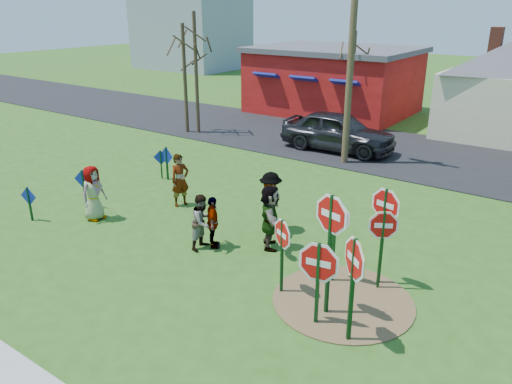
# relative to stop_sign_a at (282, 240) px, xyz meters

# --- Properties ---
(ground) EXTENTS (120.00, 120.00, 0.00)m
(ground) POSITION_rel_stop_sign_a_xyz_m (-3.14, 1.47, -1.34)
(ground) COLOR #2C5117
(ground) RESTS_ON ground
(road) EXTENTS (120.00, 7.50, 0.04)m
(road) POSITION_rel_stop_sign_a_xyz_m (-3.14, 12.97, -1.32)
(road) COLOR black
(road) RESTS_ON ground
(dirt_patch) EXTENTS (3.20, 3.20, 0.03)m
(dirt_patch) POSITION_rel_stop_sign_a_xyz_m (1.36, 0.47, -1.33)
(dirt_patch) COLOR brown
(dirt_patch) RESTS_ON ground
(red_building) EXTENTS (9.40, 7.69, 3.90)m
(red_building) POSITION_rel_stop_sign_a_xyz_m (-8.64, 19.47, 0.62)
(red_building) COLOR maroon
(red_building) RESTS_ON ground
(distant_building) EXTENTS (10.00, 8.00, 8.00)m
(distant_building) POSITION_rel_stop_sign_a_xyz_m (-31.14, 31.47, 2.66)
(distant_building) COLOR #8C939E
(distant_building) RESTS_ON ground
(stop_sign_a) EXTENTS (0.84, 0.46, 1.97)m
(stop_sign_a) POSITION_rel_stop_sign_a_xyz_m (0.00, 0.00, 0.00)
(stop_sign_a) COLOR #0E3515
(stop_sign_a) RESTS_ON ground
(stop_sign_b) EXTENTS (1.01, 0.28, 2.57)m
(stop_sign_b) POSITION_rel_stop_sign_a_xyz_m (1.70, 1.68, 0.51)
(stop_sign_b) COLOR #0E3515
(stop_sign_b) RESTS_ON ground
(stop_sign_c) EXTENTS (1.12, 0.33, 2.91)m
(stop_sign_c) POSITION_rel_stop_sign_a_xyz_m (1.25, -0.14, 0.70)
(stop_sign_c) COLOR #0E3515
(stop_sign_c) RESTS_ON ground
(stop_sign_d) EXTENTS (0.81, 0.49, 2.11)m
(stop_sign_d) POSITION_rel_stop_sign_a_xyz_m (1.78, 1.46, 0.15)
(stop_sign_d) COLOR #0E3515
(stop_sign_d) RESTS_ON ground
(stop_sign_e) EXTENTS (1.17, 0.23, 2.03)m
(stop_sign_e) POSITION_rel_stop_sign_a_xyz_m (1.25, -0.60, -0.02)
(stop_sign_e) COLOR #0E3515
(stop_sign_e) RESTS_ON ground
(stop_sign_f) EXTENTS (0.89, 0.79, 2.42)m
(stop_sign_f) POSITION_rel_stop_sign_a_xyz_m (2.06, -0.73, 0.34)
(stop_sign_f) COLOR #0E3515
(stop_sign_f) RESTS_ON ground
(stop_sign_g) EXTENTS (1.00, 0.07, 2.22)m
(stop_sign_g) POSITION_rel_stop_sign_a_xyz_m (0.74, 1.12, 0.18)
(stop_sign_g) COLOR #0E3515
(stop_sign_g) RESTS_ON ground
(blue_diamond_a) EXTENTS (0.60, 0.15, 1.12)m
(blue_diamond_a) POSITION_rel_stop_sign_a_xyz_m (-8.56, -1.01, -0.66)
(blue_diamond_a) COLOR #0E3515
(blue_diamond_a) RESTS_ON ground
(blue_diamond_b) EXTENTS (0.63, 0.22, 1.31)m
(blue_diamond_b) POSITION_rel_stop_sign_a_xyz_m (-8.09, 0.65, -0.53)
(blue_diamond_b) COLOR #0E3515
(blue_diamond_b) RESTS_ON ground
(blue_diamond_c) EXTENTS (0.53, 0.27, 1.13)m
(blue_diamond_c) POSITION_rel_stop_sign_a_xyz_m (-8.15, 4.19, -0.65)
(blue_diamond_c) COLOR #0E3515
(blue_diamond_c) RESTS_ON ground
(blue_diamond_d) EXTENTS (0.71, 0.08, 1.30)m
(blue_diamond_d) POSITION_rel_stop_sign_a_xyz_m (-7.87, 4.23, -0.54)
(blue_diamond_d) COLOR #0E3515
(blue_diamond_d) RESTS_ON ground
(person_a) EXTENTS (0.61, 0.89, 1.74)m
(person_a) POSITION_rel_stop_sign_a_xyz_m (-7.03, 0.22, -0.47)
(person_a) COLOR #4B5D94
(person_a) RESTS_ON ground
(person_b) EXTENTS (0.61, 0.75, 1.78)m
(person_b) POSITION_rel_stop_sign_a_xyz_m (-5.63, 2.61, -0.45)
(person_b) COLOR #2C7B6B
(person_b) RESTS_ON ground
(person_c) EXTENTS (0.63, 0.79, 1.56)m
(person_c) POSITION_rel_stop_sign_a_xyz_m (-2.99, 0.68, -0.56)
(person_c) COLOR brown
(person_c) RESTS_ON ground
(person_d) EXTENTS (1.10, 1.34, 1.80)m
(person_d) POSITION_rel_stop_sign_a_xyz_m (-2.12, 2.70, -0.44)
(person_d) COLOR #2E2E32
(person_d) RESTS_ON ground
(person_e) EXTENTS (0.83, 0.90, 1.49)m
(person_e) POSITION_rel_stop_sign_a_xyz_m (-2.78, 0.86, -0.60)
(person_e) COLOR #452854
(person_e) RESTS_ON ground
(person_f) EXTENTS (1.44, 1.67, 1.82)m
(person_f) POSITION_rel_stop_sign_a_xyz_m (-1.50, 1.77, -0.43)
(person_f) COLOR #25563B
(person_f) RESTS_ON ground
(suv) EXTENTS (5.24, 2.24, 1.76)m
(suv) POSITION_rel_stop_sign_a_xyz_m (-4.35, 11.57, -0.42)
(suv) COLOR #303136
(suv) RESTS_ON road
(utility_pole) EXTENTS (2.15, 0.27, 8.78)m
(utility_pole) POSITION_rel_stop_sign_a_xyz_m (-3.27, 10.08, 3.28)
(utility_pole) COLOR #4C3823
(utility_pole) RESTS_ON ground
(bare_tree_west) EXTENTS (1.80, 1.80, 6.01)m
(bare_tree_west) POSITION_rel_stop_sign_a_xyz_m (-11.79, 10.46, 2.54)
(bare_tree_west) COLOR #382819
(bare_tree_west) RESTS_ON ground
(bare_tree_east) EXTENTS (1.80, 1.80, 5.05)m
(bare_tree_east) POSITION_rel_stop_sign_a_xyz_m (-5.93, 16.19, 1.92)
(bare_tree_east) COLOR #382819
(bare_tree_east) RESTS_ON ground
(bare_tree_mid) EXTENTS (1.80, 1.80, 5.46)m
(bare_tree_mid) POSITION_rel_stop_sign_a_xyz_m (-12.34, 10.20, 2.19)
(bare_tree_mid) COLOR #382819
(bare_tree_mid) RESTS_ON ground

